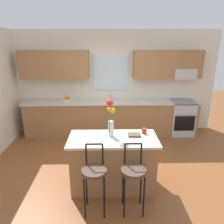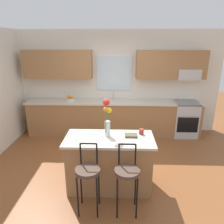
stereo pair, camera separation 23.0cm
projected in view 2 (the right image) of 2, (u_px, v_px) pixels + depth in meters
ground_plane at (111, 168)px, 4.17m from camera, size 14.00×14.00×0.00m
back_wall_assembly at (115, 77)px, 5.57m from camera, size 5.60×0.50×2.70m
counter_run at (114, 117)px, 5.63m from camera, size 4.56×0.64×0.92m
sink_faucet at (113, 95)px, 5.58m from camera, size 0.02×0.13×0.23m
oven_range at (184, 119)px, 5.55m from camera, size 0.60×0.64×0.92m
kitchen_island at (109, 163)px, 3.52m from camera, size 1.44×0.68×0.92m
bar_stool_near at (88, 173)px, 2.95m from camera, size 0.36×0.36×1.04m
bar_stool_middle at (127, 174)px, 2.93m from camera, size 0.36×0.36×1.04m
flower_vase at (107, 117)px, 3.35m from camera, size 0.14×0.16×0.62m
mug_ceramic at (141, 132)px, 3.50m from camera, size 0.08×0.08×0.09m
cookbook at (131, 135)px, 3.43m from camera, size 0.20×0.15×0.03m
fruit_bowl_oranges at (70, 99)px, 5.51m from camera, size 0.24×0.24×0.16m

